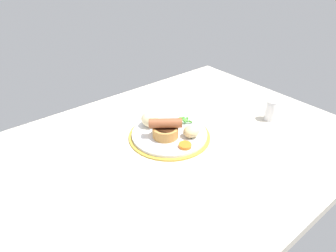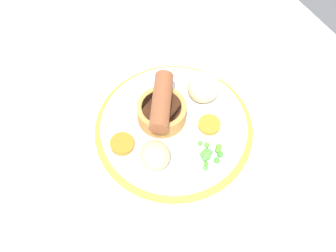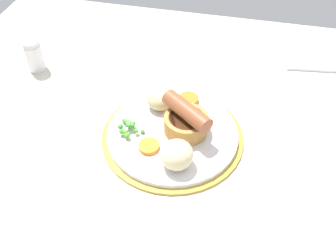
{
  "view_description": "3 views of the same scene",
  "coord_description": "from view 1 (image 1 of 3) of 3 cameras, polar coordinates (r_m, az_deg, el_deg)",
  "views": [
    {
      "loc": [
        46.24,
        54.26,
        54.29
      ],
      "look_at": [
        -3.11,
        -6.35,
        5.55
      ],
      "focal_mm": 32.0,
      "sensor_mm": 36.0,
      "label": 1
    },
    {
      "loc": [
        -33.19,
        16.35,
        66.78
      ],
      "look_at": [
        -2.75,
        -3.13,
        6.28
      ],
      "focal_mm": 50.0,
      "sensor_mm": 36.0,
      "label": 2
    },
    {
      "loc": [
        7.06,
        -48.87,
        51.39
      ],
      "look_at": [
        -2.86,
        -5.29,
        6.36
      ],
      "focal_mm": 40.0,
      "sensor_mm": 36.0,
      "label": 3
    }
  ],
  "objects": [
    {
      "name": "salt_shaker",
      "position": [
        1.05,
        19.03,
        2.8
      ],
      "size": [
        3.69,
        3.69,
        6.84
      ],
      "color": "silver",
      "rests_on": "dining_table"
    },
    {
      "name": "sausage_pudding",
      "position": [
        0.88,
        -0.72,
        -0.72
      ],
      "size": [
        9.4,
        8.15,
        6.04
      ],
      "rotation": [
        0.0,
        0.0,
        5.63
      ],
      "color": "#BC8442",
      "rests_on": "dinner_plate"
    },
    {
      "name": "fork",
      "position": [
        0.64,
        -4.78,
        -21.51
      ],
      "size": [
        18.06,
        3.92,
        0.6
      ],
      "primitive_type": "cube",
      "rotation": [
        0.0,
        0.0,
        0.13
      ],
      "color": "silver",
      "rests_on": "dining_table"
    },
    {
      "name": "potato_chunk_1",
      "position": [
        0.89,
        4.45,
        -1.03
      ],
      "size": [
        6.01,
        5.72,
        3.56
      ],
      "primitive_type": "ellipsoid",
      "rotation": [
        0.0,
        0.0,
        2.83
      ],
      "color": "#CCB77F",
      "rests_on": "dinner_plate"
    },
    {
      "name": "dining_table",
      "position": [
        0.89,
        1.03,
        -4.58
      ],
      "size": [
        110.0,
        80.0,
        3.0
      ],
      "primitive_type": "cube",
      "color": "beige",
      "rests_on": "ground"
    },
    {
      "name": "pea_pile",
      "position": [
        0.96,
        3.17,
        1.15
      ],
      "size": [
        4.77,
        4.51,
        1.82
      ],
      "color": "#55993C",
      "rests_on": "dinner_plate"
    },
    {
      "name": "potato_chunk_0",
      "position": [
        0.93,
        -3.67,
        1.26
      ],
      "size": [
        6.33,
        6.4,
        4.79
      ],
      "primitive_type": "ellipsoid",
      "rotation": [
        0.0,
        0.0,
        0.25
      ],
      "color": "beige",
      "rests_on": "dinner_plate"
    },
    {
      "name": "dinner_plate",
      "position": [
        0.92,
        0.27,
        -1.7
      ],
      "size": [
        24.91,
        24.91,
        1.4
      ],
      "color": "#B79333",
      "rests_on": "dining_table"
    },
    {
      "name": "carrot_slice_1",
      "position": [
        0.96,
        -0.06,
        0.72
      ],
      "size": [
        3.83,
        3.83,
        0.72
      ],
      "primitive_type": "cylinder",
      "rotation": [
        0.0,
        0.0,
        3.23
      ],
      "color": "orange",
      "rests_on": "dinner_plate"
    },
    {
      "name": "carrot_slice_0",
      "position": [
        0.85,
        3.27,
        -3.72
      ],
      "size": [
        5.16,
        5.16,
        0.94
      ],
      "primitive_type": "cylinder",
      "rotation": [
        0.0,
        0.0,
        5.67
      ],
      "color": "orange",
      "rests_on": "dinner_plate"
    }
  ]
}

